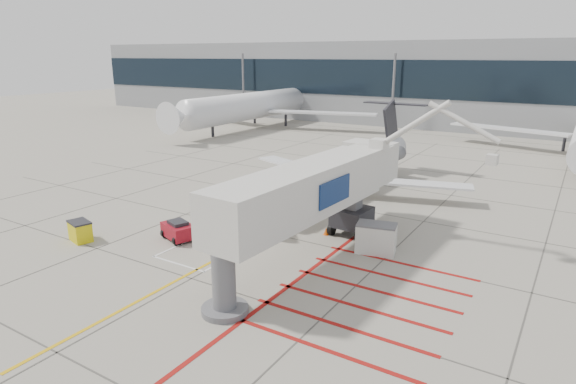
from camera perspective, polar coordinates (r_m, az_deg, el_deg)
The scene contains 12 objects.
ground_plane at distance 29.95m, azimuth -6.13°, elevation -7.30°, with size 260.00×260.00×0.00m, color gray.
regional_jet at distance 39.31m, azimuth 4.46°, elevation 3.93°, with size 21.89×27.60×7.23m, color white, non-canonical shape.
jet_bridge at distance 27.00m, azimuth 1.73°, elevation -1.07°, with size 9.18×19.37×7.75m, color silver, non-canonical shape.
pushback_tug at distance 32.57m, azimuth -12.88°, elevation -4.38°, with size 2.34×1.47×1.37m, color maroon, non-canonical shape.
spill_bin at distance 34.35m, azimuth -23.41°, elevation -4.26°, with size 1.57×1.05×1.36m, color #D6C50B, non-canonical shape.
baggage_cart at distance 34.52m, azimuth -2.27°, elevation -2.92°, with size 1.95×1.23×1.23m, color slate, non-canonical shape.
ground_power_unit at distance 30.13m, azimuth 10.40°, elevation -5.41°, with size 2.36×1.38×1.87m, color silver, non-canonical shape.
cone_nose at distance 35.13m, azimuth -10.18°, elevation -3.48°, with size 0.35×0.35×0.49m, color #FF460D.
cone_side at distance 32.82m, azimuth 4.55°, elevation -4.65°, with size 0.37×0.37×0.51m, color #E0530B.
terminal_building at distance 91.95m, azimuth 27.98°, elevation 11.17°, with size 180.00×28.00×14.00m, color gray.
terminal_glass_band at distance 77.92m, azimuth 27.19°, elevation 11.47°, with size 180.00×0.10×6.00m, color black.
bg_aircraft_b at distance 82.53m, azimuth -3.06°, elevation 12.29°, with size 39.16×43.51×13.05m, color silver, non-canonical shape.
Camera 1 is at (17.15, -21.55, 11.79)m, focal length 30.00 mm.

